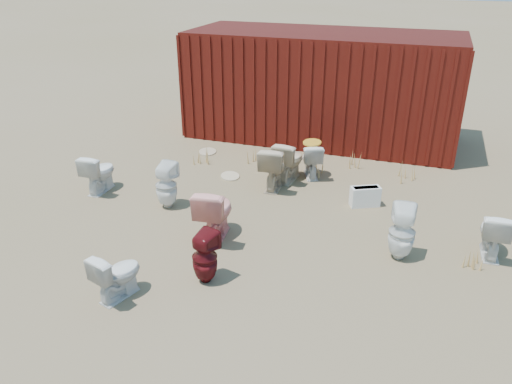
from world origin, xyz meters
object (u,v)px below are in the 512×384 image
(toilet_front_maroon, at_px, (205,257))
(toilet_back_e, at_px, (402,233))
(toilet_back_beige_right, at_px, (289,161))
(toilet_back_a, at_px, (166,185))
(toilet_front_c, at_px, (117,274))
(shipping_container, at_px, (322,86))
(loose_tank, at_px, (365,197))
(toilet_back_yellowlid, at_px, (311,160))
(toilet_back_beige_left, at_px, (274,167))
(toilet_front_e, at_px, (493,233))
(toilet_front_a, at_px, (99,172))
(toilet_front_pink, at_px, (215,212))

(toilet_front_maroon, xyz_separation_m, toilet_back_e, (2.36, 1.43, 0.04))
(toilet_back_beige_right, xyz_separation_m, toilet_back_e, (2.25, -2.14, 0.02))
(toilet_back_a, distance_m, toilet_back_e, 3.90)
(toilet_front_c, bearing_deg, toilet_back_beige_right, -86.73)
(toilet_back_e, bearing_deg, toilet_front_c, 28.92)
(shipping_container, bearing_deg, loose_tank, -65.33)
(toilet_front_c, height_order, toilet_back_yellowlid, toilet_back_yellowlid)
(toilet_back_beige_left, xyz_separation_m, toilet_back_yellowlid, (0.53, 0.74, -0.07))
(toilet_back_beige_right, xyz_separation_m, loose_tank, (1.54, -0.65, -0.21))
(toilet_front_e, distance_m, toilet_back_beige_left, 3.82)
(toilet_back_e, bearing_deg, toilet_front_maroon, 27.41)
(toilet_front_c, bearing_deg, toilet_front_maroon, -126.88)
(toilet_back_beige_left, relative_size, loose_tank, 1.64)
(toilet_back_beige_right, bearing_deg, toilet_back_beige_left, 76.14)
(toilet_back_beige_left, height_order, loose_tank, toilet_back_beige_left)
(shipping_container, relative_size, toilet_front_c, 9.23)
(toilet_back_a, xyz_separation_m, toilet_back_beige_right, (1.64, 1.81, -0.01))
(toilet_front_maroon, height_order, toilet_back_beige_right, toilet_back_beige_right)
(shipping_container, bearing_deg, toilet_front_maroon, -90.90)
(toilet_back_a, distance_m, toilet_back_yellowlid, 2.91)
(toilet_front_a, relative_size, toilet_back_beige_left, 0.89)
(loose_tank, bearing_deg, toilet_back_e, -92.27)
(toilet_front_pink, distance_m, toilet_back_e, 2.72)
(toilet_back_yellowlid, distance_m, toilet_back_e, 3.09)
(toilet_front_a, xyz_separation_m, toilet_front_e, (6.57, 0.01, -0.01))
(toilet_front_e, bearing_deg, toilet_back_beige_right, -26.40)
(toilet_front_a, xyz_separation_m, toilet_front_maroon, (2.99, -1.94, 0.00))
(toilet_front_c, bearing_deg, loose_tank, -108.82)
(shipping_container, distance_m, toilet_back_e, 5.45)
(shipping_container, height_order, toilet_back_a, shipping_container)
(toilet_front_maroon, relative_size, toilet_back_yellowlid, 1.08)
(shipping_container, distance_m, toilet_back_beige_left, 3.29)
(toilet_front_e, height_order, toilet_back_e, toilet_back_e)
(toilet_front_pink, relative_size, toilet_front_maroon, 1.16)
(toilet_front_maroon, bearing_deg, toilet_back_a, -34.61)
(toilet_back_a, relative_size, toilet_back_e, 0.98)
(shipping_container, xyz_separation_m, toilet_back_a, (-1.62, -4.56, -0.80))
(toilet_front_maroon, distance_m, loose_tank, 3.37)
(shipping_container, height_order, toilet_front_a, shipping_container)
(toilet_front_maroon, distance_m, toilet_back_yellowlid, 3.90)
(toilet_back_e, bearing_deg, shipping_container, -68.89)
(toilet_front_maroon, distance_m, toilet_front_e, 4.08)
(toilet_front_a, relative_size, toilet_back_yellowlid, 1.07)
(toilet_front_a, relative_size, toilet_back_a, 0.91)
(toilet_front_e, relative_size, toilet_back_yellowlid, 1.04)
(toilet_front_maroon, height_order, toilet_front_e, toilet_front_maroon)
(toilet_back_beige_left, height_order, toilet_back_yellowlid, toilet_back_beige_left)
(toilet_back_a, bearing_deg, shipping_container, -107.91)
(toilet_back_beige_left, bearing_deg, toilet_back_a, 38.06)
(toilet_front_e, bearing_deg, toilet_back_yellowlid, -33.07)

